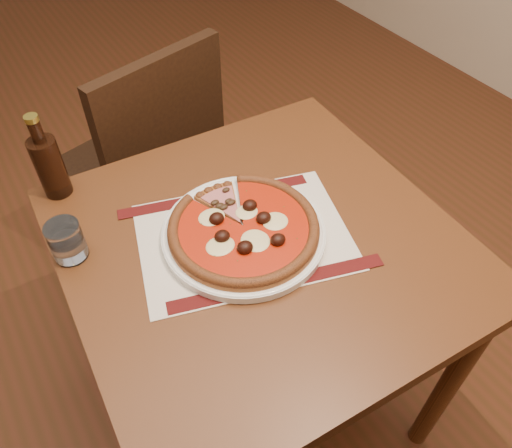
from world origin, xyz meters
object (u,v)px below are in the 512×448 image
at_px(table, 261,269).
at_px(bottle, 49,164).
at_px(water_glass, 67,241).
at_px(chair_far, 150,158).
at_px(pizza, 244,227).
at_px(plate, 244,233).

height_order(table, bottle, bottle).
bearing_deg(table, bottle, 129.72).
distance_m(water_glass, bottle, 0.21).
xyz_separation_m(chair_far, water_glass, (-0.36, -0.49, 0.28)).
relative_size(pizza, bottle, 1.53).
relative_size(chair_far, water_glass, 10.70).
xyz_separation_m(table, bottle, (-0.31, 0.38, 0.18)).
bearing_deg(water_glass, bottle, 79.52).
height_order(plate, pizza, pizza).
bearing_deg(plate, pizza, -87.69).
bearing_deg(pizza, table, -43.70).
bearing_deg(bottle, chair_far, 41.74).
distance_m(chair_far, pizza, 0.69).
xyz_separation_m(chair_far, plate, (-0.03, -0.64, 0.24)).
bearing_deg(pizza, plate, 92.31).
height_order(water_glass, bottle, bottle).
xyz_separation_m(chair_far, bottle, (-0.32, -0.28, 0.32)).
bearing_deg(chair_far, bottle, 27.63).
bearing_deg(table, chair_far, 89.63).
relative_size(table, pizza, 2.65).
relative_size(plate, pizza, 1.09).
height_order(chair_far, pizza, chair_far).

